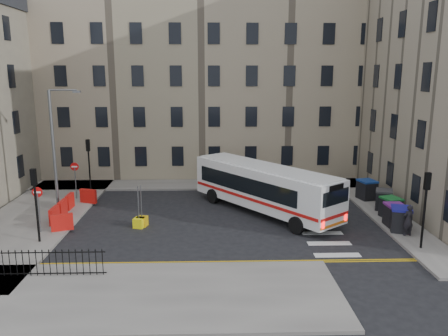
{
  "coord_description": "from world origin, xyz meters",
  "views": [
    {
      "loc": [
        -2.49,
        -26.92,
        9.22
      ],
      "look_at": [
        -1.66,
        1.65,
        3.0
      ],
      "focal_mm": 35.0,
      "sensor_mm": 36.0,
      "label": 1
    }
  ],
  "objects_px": {
    "wheelie_bin_a": "(401,219)",
    "wheelie_bin_e": "(367,189)",
    "wheelie_bin_c": "(391,207)",
    "bollard_chevron": "(142,221)",
    "wheelie_bin_b": "(395,215)",
    "wheelie_bin_d": "(384,199)",
    "pedestrian": "(408,220)",
    "streetlamp": "(53,148)",
    "bus": "(264,186)",
    "bollard_yellow": "(139,223)"
  },
  "relations": [
    {
      "from": "wheelie_bin_e",
      "to": "bollard_yellow",
      "type": "height_order",
      "value": "wheelie_bin_e"
    },
    {
      "from": "wheelie_bin_c",
      "to": "wheelie_bin_e",
      "type": "relative_size",
      "value": 0.95
    },
    {
      "from": "wheelie_bin_c",
      "to": "wheelie_bin_e",
      "type": "bearing_deg",
      "value": 74.22
    },
    {
      "from": "wheelie_bin_c",
      "to": "bus",
      "type": "bearing_deg",
      "value": 151.33
    },
    {
      "from": "wheelie_bin_d",
      "to": "wheelie_bin_e",
      "type": "bearing_deg",
      "value": 118.86
    },
    {
      "from": "streetlamp",
      "to": "wheelie_bin_d",
      "type": "xyz_separation_m",
      "value": [
        22.19,
        -0.77,
        -3.5
      ]
    },
    {
      "from": "wheelie_bin_e",
      "to": "bollard_chevron",
      "type": "distance_m",
      "value": 16.48
    },
    {
      "from": "bus",
      "to": "wheelie_bin_d",
      "type": "distance_m",
      "value": 8.26
    },
    {
      "from": "wheelie_bin_a",
      "to": "wheelie_bin_b",
      "type": "height_order",
      "value": "wheelie_bin_a"
    },
    {
      "from": "wheelie_bin_a",
      "to": "pedestrian",
      "type": "bearing_deg",
      "value": -66.39
    },
    {
      "from": "wheelie_bin_a",
      "to": "bollard_chevron",
      "type": "bearing_deg",
      "value": -167.56
    },
    {
      "from": "bus",
      "to": "wheelie_bin_e",
      "type": "relative_size",
      "value": 7.07
    },
    {
      "from": "bus",
      "to": "wheelie_bin_d",
      "type": "xyz_separation_m",
      "value": [
        8.2,
        0.04,
        -0.98
      ]
    },
    {
      "from": "bus",
      "to": "wheelie_bin_a",
      "type": "xyz_separation_m",
      "value": [
        7.59,
        -4.11,
        -0.95
      ]
    },
    {
      "from": "wheelie_bin_b",
      "to": "wheelie_bin_d",
      "type": "relative_size",
      "value": 0.88
    },
    {
      "from": "bus",
      "to": "wheelie_bin_a",
      "type": "height_order",
      "value": "bus"
    },
    {
      "from": "bollard_yellow",
      "to": "bollard_chevron",
      "type": "relative_size",
      "value": 1.0
    },
    {
      "from": "wheelie_bin_d",
      "to": "pedestrian",
      "type": "distance_m",
      "value": 4.98
    },
    {
      "from": "wheelie_bin_c",
      "to": "wheelie_bin_e",
      "type": "distance_m",
      "value": 4.22
    },
    {
      "from": "wheelie_bin_c",
      "to": "wheelie_bin_d",
      "type": "distance_m",
      "value": 1.74
    },
    {
      "from": "wheelie_bin_d",
      "to": "bollard_yellow",
      "type": "bearing_deg",
      "value": -148.1
    },
    {
      "from": "wheelie_bin_e",
      "to": "wheelie_bin_a",
      "type": "bearing_deg",
      "value": -106.95
    },
    {
      "from": "bus",
      "to": "bollard_chevron",
      "type": "distance_m",
      "value": 8.3
    },
    {
      "from": "wheelie_bin_c",
      "to": "wheelie_bin_d",
      "type": "height_order",
      "value": "wheelie_bin_d"
    },
    {
      "from": "streetlamp",
      "to": "bus",
      "type": "xyz_separation_m",
      "value": [
        13.99,
        -0.81,
        -2.52
      ]
    },
    {
      "from": "wheelie_bin_b",
      "to": "pedestrian",
      "type": "relative_size",
      "value": 0.75
    },
    {
      "from": "wheelie_bin_c",
      "to": "bollard_yellow",
      "type": "relative_size",
      "value": 2.4
    },
    {
      "from": "streetlamp",
      "to": "bus",
      "type": "bearing_deg",
      "value": -3.3
    },
    {
      "from": "wheelie_bin_b",
      "to": "bollard_yellow",
      "type": "relative_size",
      "value": 2.26
    },
    {
      "from": "wheelie_bin_d",
      "to": "wheelie_bin_a",
      "type": "bearing_deg",
      "value": -76.12
    },
    {
      "from": "bus",
      "to": "wheelie_bin_e",
      "type": "bearing_deg",
      "value": -19.99
    },
    {
      "from": "bus",
      "to": "pedestrian",
      "type": "bearing_deg",
      "value": -70.34
    },
    {
      "from": "streetlamp",
      "to": "wheelie_bin_d",
      "type": "relative_size",
      "value": 5.27
    },
    {
      "from": "wheelie_bin_d",
      "to": "pedestrian",
      "type": "height_order",
      "value": "pedestrian"
    },
    {
      "from": "pedestrian",
      "to": "bollard_chevron",
      "type": "distance_m",
      "value": 15.65
    },
    {
      "from": "bus",
      "to": "wheelie_bin_c",
      "type": "xyz_separation_m",
      "value": [
        7.98,
        -1.69,
        -1.0
      ]
    },
    {
      "from": "wheelie_bin_c",
      "to": "wheelie_bin_e",
      "type": "height_order",
      "value": "wheelie_bin_e"
    },
    {
      "from": "streetlamp",
      "to": "bollard_chevron",
      "type": "height_order",
      "value": "streetlamp"
    },
    {
      "from": "pedestrian",
      "to": "bollard_chevron",
      "type": "relative_size",
      "value": 3.03
    },
    {
      "from": "bus",
      "to": "wheelie_bin_b",
      "type": "height_order",
      "value": "bus"
    },
    {
      "from": "wheelie_bin_c",
      "to": "wheelie_bin_d",
      "type": "xyz_separation_m",
      "value": [
        0.22,
        1.72,
        0.02
      ]
    },
    {
      "from": "wheelie_bin_e",
      "to": "bollard_yellow",
      "type": "bearing_deg",
      "value": -175.89
    },
    {
      "from": "pedestrian",
      "to": "bus",
      "type": "bearing_deg",
      "value": -45.58
    },
    {
      "from": "pedestrian",
      "to": "wheelie_bin_a",
      "type": "bearing_deg",
      "value": -97.91
    },
    {
      "from": "wheelie_bin_a",
      "to": "wheelie_bin_c",
      "type": "height_order",
      "value": "wheelie_bin_a"
    },
    {
      "from": "streetlamp",
      "to": "wheelie_bin_a",
      "type": "relative_size",
      "value": 5.12
    },
    {
      "from": "pedestrian",
      "to": "wheelie_bin_b",
      "type": "bearing_deg",
      "value": -100.36
    },
    {
      "from": "wheelie_bin_b",
      "to": "wheelie_bin_d",
      "type": "distance_m",
      "value": 3.34
    },
    {
      "from": "wheelie_bin_a",
      "to": "wheelie_bin_e",
      "type": "bearing_deg",
      "value": 105.78
    },
    {
      "from": "wheelie_bin_b",
      "to": "wheelie_bin_d",
      "type": "bearing_deg",
      "value": 78.78
    }
  ]
}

